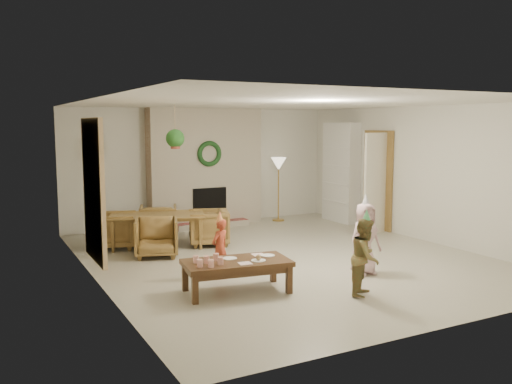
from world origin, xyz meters
TOP-DOWN VIEW (x-y plane):
  - floor at (0.00, 0.00)m, footprint 7.00×7.00m
  - ceiling at (0.00, 0.00)m, footprint 7.00×7.00m
  - wall_back at (0.00, 3.50)m, footprint 7.00×0.00m
  - wall_front at (0.00, -3.50)m, footprint 7.00×0.00m
  - wall_left at (-3.00, 0.00)m, footprint 0.00×7.00m
  - wall_right at (3.00, 0.00)m, footprint 0.00×7.00m
  - fireplace_mass at (0.00, 3.30)m, footprint 2.50×0.40m
  - fireplace_hearth at (0.00, 2.95)m, footprint 1.60×0.30m
  - fireplace_firebox at (0.00, 3.12)m, footprint 0.75×0.12m
  - fireplace_wreath at (0.00, 3.07)m, footprint 0.54×0.10m
  - floor_lamp_base at (1.64, 3.00)m, footprint 0.27×0.27m
  - floor_lamp_post at (1.64, 3.00)m, footprint 0.03×0.03m
  - floor_lamp_shade at (1.64, 3.00)m, footprint 0.34×0.34m
  - bookshelf_carcass at (2.84, 2.30)m, footprint 0.30×1.00m
  - bookshelf_shelf_a at (2.82, 2.30)m, footprint 0.30×0.92m
  - bookshelf_shelf_b at (2.82, 2.30)m, footprint 0.30×0.92m
  - bookshelf_shelf_c at (2.82, 2.30)m, footprint 0.30×0.92m
  - bookshelf_shelf_d at (2.82, 2.30)m, footprint 0.30×0.92m
  - books_row_lower at (2.80, 2.15)m, footprint 0.20×0.40m
  - books_row_mid at (2.80, 2.35)m, footprint 0.20×0.44m
  - books_row_upper at (2.80, 2.20)m, footprint 0.20×0.36m
  - door_frame at (2.96, 1.20)m, footprint 0.05×0.86m
  - door_leaf at (2.58, 0.82)m, footprint 0.77×0.32m
  - curtain_panel at (-2.96, 0.20)m, footprint 0.06×1.20m
  - dining_table at (-1.59, 1.70)m, footprint 1.86×1.40m
  - dining_chair_near at (-1.82, 1.02)m, footprint 0.87×0.89m
  - dining_chair_far at (-1.35, 2.39)m, footprint 0.87×0.89m
  - dining_chair_left at (-2.27, 1.94)m, footprint 0.89×0.87m
  - dining_chair_right at (-0.73, 1.41)m, footprint 0.89×0.87m
  - hanging_plant_cord at (-1.30, 1.50)m, footprint 0.01×0.01m
  - hanging_plant_pot at (-1.30, 1.50)m, footprint 0.16×0.16m
  - hanging_plant_foliage at (-1.30, 1.50)m, footprint 0.32×0.32m
  - coffee_table_top at (-1.49, -1.33)m, footprint 1.44×0.86m
  - coffee_table_apron at (-1.49, -1.33)m, footprint 1.32×0.74m
  - coffee_leg_fl at (-2.14, -1.51)m, footprint 0.08×0.08m
  - coffee_leg_fr at (-0.92, -1.69)m, footprint 0.08×0.08m
  - coffee_leg_bl at (-2.06, -0.97)m, footprint 0.08×0.08m
  - coffee_leg_br at (-0.84, -1.14)m, footprint 0.08×0.08m
  - cup_a at (-2.03, -1.41)m, footprint 0.08×0.08m
  - cup_b at (-2.00, -1.20)m, footprint 0.08×0.08m
  - cup_c at (-1.91, -1.48)m, footprint 0.08×0.08m
  - cup_d at (-1.88, -1.27)m, footprint 0.08×0.08m
  - cup_e at (-1.76, -1.42)m, footprint 0.08×0.08m
  - cup_f at (-1.73, -1.21)m, footprint 0.08×0.08m
  - plate_a at (-1.53, -1.19)m, footprint 0.21×0.21m
  - plate_b at (-1.25, -1.47)m, footprint 0.21×0.21m
  - plate_c at (-1.01, -1.29)m, footprint 0.21×0.21m
  - food_scoop at (-1.25, -1.47)m, footprint 0.08×0.08m
  - napkin_left at (-1.46, -1.52)m, footprint 0.18×0.18m
  - napkin_right at (-1.10, -1.19)m, footprint 0.18×0.18m
  - child_red at (-1.40, -0.59)m, footprint 0.36×0.32m
  - party_hat_red at (-1.40, -0.59)m, footprint 0.13×0.13m
  - child_plaid at (-0.09, -2.18)m, footprint 0.61×0.59m
  - party_hat_plaid at (-0.09, -2.18)m, footprint 0.15×0.15m
  - child_pink at (0.52, -1.41)m, footprint 0.51×0.33m
  - party_hat_pink at (0.52, -1.41)m, footprint 0.16×0.16m

SIDE VIEW (x-z plane):
  - floor at x=0.00m, z-range 0.00..0.00m
  - floor_lamp_base at x=1.64m, z-range 0.00..0.03m
  - fireplace_hearth at x=0.00m, z-range 0.00..0.12m
  - coffee_leg_fl at x=-2.14m, z-range 0.00..0.36m
  - coffee_leg_fr at x=-0.92m, z-range 0.00..0.36m
  - coffee_leg_bl at x=-2.06m, z-range 0.00..0.36m
  - coffee_leg_br at x=-0.84m, z-range 0.00..0.36m
  - dining_table at x=-1.59m, z-range 0.00..0.58m
  - coffee_table_apron at x=-1.49m, z-range 0.27..0.36m
  - dining_chair_near at x=-1.82m, z-range 0.00..0.64m
  - dining_chair_far at x=-1.35m, z-range 0.00..0.64m
  - dining_chair_left at x=-2.27m, z-range 0.00..0.64m
  - dining_chair_right at x=-0.73m, z-range 0.00..0.64m
  - coffee_table_top at x=-1.49m, z-range 0.36..0.42m
  - child_red at x=-1.40m, z-range 0.00..0.84m
  - napkin_left at x=-1.46m, z-range 0.42..0.43m
  - napkin_right at x=-1.10m, z-range 0.42..0.43m
  - plate_a at x=-1.53m, z-range 0.42..0.43m
  - plate_b at x=-1.25m, z-range 0.42..0.43m
  - plate_c at x=-1.01m, z-range 0.42..0.43m
  - fireplace_firebox at x=0.00m, z-range 0.07..0.82m
  - bookshelf_shelf_a at x=2.82m, z-range 0.43..0.47m
  - food_scoop at x=-1.25m, z-range 0.43..0.50m
  - cup_a at x=-2.03m, z-range 0.42..0.51m
  - cup_b at x=-2.00m, z-range 0.42..0.51m
  - cup_c at x=-1.91m, z-range 0.42..0.51m
  - cup_d at x=-1.88m, z-range 0.42..0.51m
  - cup_e at x=-1.76m, z-range 0.42..0.51m
  - cup_f at x=-1.73m, z-range 0.42..0.51m
  - child_plaid at x=-0.09m, z-range 0.00..0.99m
  - child_pink at x=0.52m, z-range 0.00..1.04m
  - books_row_lower at x=2.80m, z-range 0.47..0.71m
  - floor_lamp_post at x=1.64m, z-range 0.02..1.31m
  - bookshelf_shelf_b at x=2.82m, z-range 0.83..0.86m
  - party_hat_red at x=-1.40m, z-range 0.80..0.96m
  - books_row_mid at x=2.80m, z-range 0.87..1.11m
  - door_leaf at x=2.58m, z-range 0.00..2.00m
  - door_frame at x=2.96m, z-range 0.00..2.04m
  - party_hat_plaid at x=-0.09m, z-range 0.94..1.11m
  - party_hat_pink at x=0.52m, z-range 0.99..1.18m
  - bookshelf_carcass at x=2.84m, z-range 0.00..2.20m
  - wall_back at x=0.00m, z-range -2.25..4.75m
  - wall_front at x=0.00m, z-range -2.25..4.75m
  - wall_left at x=-3.00m, z-range -2.25..4.75m
  - wall_right at x=3.00m, z-range -2.25..4.75m
  - fireplace_mass at x=0.00m, z-range 0.00..2.50m
  - bookshelf_shelf_c at x=2.82m, z-range 1.24..1.26m
  - curtain_panel at x=-2.96m, z-range 0.25..2.25m
  - floor_lamp_shade at x=1.64m, z-range 1.14..1.43m
  - books_row_upper at x=2.80m, z-range 1.27..1.49m
  - fireplace_wreath at x=0.00m, z-range 1.28..1.82m
  - bookshelf_shelf_d at x=2.82m, z-range 1.64..1.66m
  - hanging_plant_pot at x=-1.30m, z-range 1.74..1.86m
  - hanging_plant_foliage at x=-1.30m, z-range 1.76..2.08m
  - hanging_plant_cord at x=-1.30m, z-range 1.80..2.50m
  - ceiling at x=0.00m, z-range 2.50..2.50m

